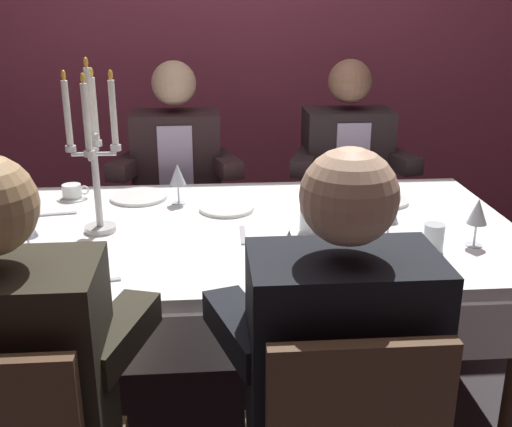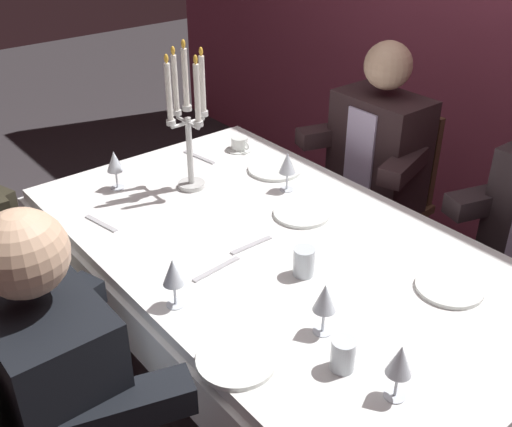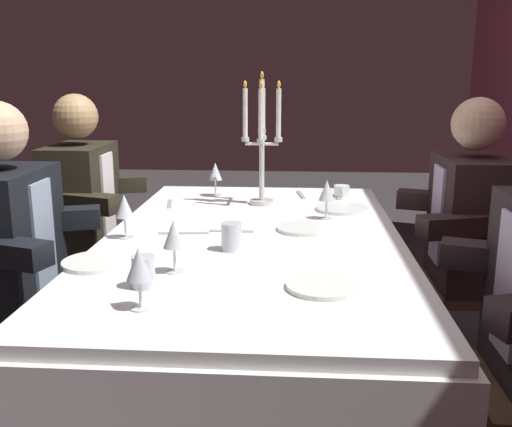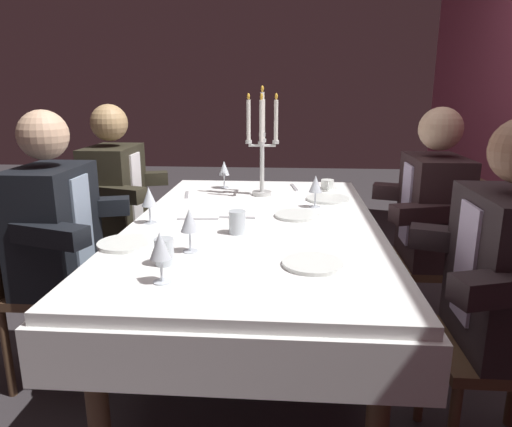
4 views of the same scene
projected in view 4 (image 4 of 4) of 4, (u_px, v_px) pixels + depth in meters
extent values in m
plane|color=#322E30|center=(255.00, 364.00, 2.32)|extent=(12.00, 12.00, 0.00)
cube|color=white|center=(255.00, 225.00, 2.13)|extent=(1.90, 1.10, 0.04)
cube|color=white|center=(255.00, 248.00, 2.16)|extent=(1.94, 1.14, 0.18)
cylinder|color=brown|center=(199.00, 242.00, 3.06)|extent=(0.07, 0.07, 0.70)
cylinder|color=brown|center=(98.00, 410.00, 1.46)|extent=(0.07, 0.07, 0.70)
cylinder|color=brown|center=(331.00, 245.00, 3.00)|extent=(0.07, 0.07, 0.70)
cylinder|color=brown|center=(377.00, 424.00, 1.40)|extent=(0.07, 0.07, 0.70)
cylinder|color=silver|center=(262.00, 193.00, 2.65)|extent=(0.11, 0.11, 0.02)
cylinder|color=silver|center=(262.00, 167.00, 2.61)|extent=(0.02, 0.02, 0.28)
cylinder|color=silver|center=(262.00, 134.00, 2.56)|extent=(0.04, 0.04, 0.02)
cylinder|color=white|center=(262.00, 113.00, 2.53)|extent=(0.02, 0.02, 0.22)
ellipsoid|color=yellow|center=(262.00, 89.00, 2.50)|extent=(0.02, 0.02, 0.03)
cylinder|color=silver|center=(262.00, 146.00, 2.54)|extent=(0.07, 0.01, 0.01)
cylinder|color=silver|center=(261.00, 143.00, 2.50)|extent=(0.04, 0.04, 0.02)
cylinder|color=white|center=(261.00, 121.00, 2.47)|extent=(0.02, 0.02, 0.22)
ellipsoid|color=yellow|center=(261.00, 97.00, 2.44)|extent=(0.02, 0.02, 0.03)
cylinder|color=silver|center=(269.00, 146.00, 2.57)|extent=(0.01, 0.07, 0.01)
cylinder|color=silver|center=(276.00, 142.00, 2.57)|extent=(0.04, 0.04, 0.02)
cylinder|color=white|center=(276.00, 120.00, 2.54)|extent=(0.02, 0.02, 0.22)
ellipsoid|color=yellow|center=(276.00, 96.00, 2.50)|extent=(0.02, 0.02, 0.03)
cylinder|color=silver|center=(263.00, 145.00, 2.61)|extent=(0.07, 0.01, 0.01)
cylinder|color=silver|center=(263.00, 140.00, 2.64)|extent=(0.04, 0.04, 0.02)
cylinder|color=white|center=(263.00, 119.00, 2.61)|extent=(0.02, 0.02, 0.22)
ellipsoid|color=yellow|center=(263.00, 96.00, 2.58)|extent=(0.02, 0.02, 0.03)
cylinder|color=silver|center=(255.00, 145.00, 2.58)|extent=(0.01, 0.07, 0.01)
cylinder|color=silver|center=(249.00, 142.00, 2.58)|extent=(0.04, 0.04, 0.02)
cylinder|color=white|center=(249.00, 120.00, 2.55)|extent=(0.02, 0.02, 0.22)
ellipsoid|color=yellow|center=(248.00, 96.00, 2.51)|extent=(0.02, 0.02, 0.03)
cylinder|color=white|center=(328.00, 199.00, 2.53)|extent=(0.23, 0.23, 0.01)
cylinder|color=white|center=(297.00, 215.00, 2.20)|extent=(0.21, 0.21, 0.01)
cylinder|color=white|center=(126.00, 243.00, 1.80)|extent=(0.22, 0.22, 0.01)
cylinder|color=white|center=(313.00, 263.00, 1.59)|extent=(0.21, 0.21, 0.01)
cylinder|color=silver|center=(315.00, 207.00, 2.37)|extent=(0.06, 0.06, 0.00)
cylinder|color=silver|center=(315.00, 199.00, 2.36)|extent=(0.01, 0.01, 0.07)
cone|color=silver|center=(316.00, 184.00, 2.34)|extent=(0.07, 0.07, 0.08)
cylinder|color=maroon|center=(315.00, 189.00, 2.35)|extent=(0.04, 0.04, 0.03)
cylinder|color=silver|center=(191.00, 251.00, 1.73)|extent=(0.06, 0.06, 0.00)
cylinder|color=silver|center=(190.00, 241.00, 1.71)|extent=(0.01, 0.01, 0.07)
cone|color=silver|center=(189.00, 220.00, 1.69)|extent=(0.07, 0.07, 0.08)
cylinder|color=silver|center=(151.00, 223.00, 2.09)|extent=(0.06, 0.06, 0.00)
cylinder|color=silver|center=(150.00, 214.00, 2.08)|extent=(0.01, 0.01, 0.07)
cone|color=silver|center=(149.00, 197.00, 2.06)|extent=(0.07, 0.07, 0.08)
cylinder|color=#E0D172|center=(149.00, 202.00, 2.07)|extent=(0.04, 0.04, 0.03)
cylinder|color=silver|center=(224.00, 188.00, 2.84)|extent=(0.06, 0.06, 0.00)
cylinder|color=silver|center=(224.00, 181.00, 2.83)|extent=(0.01, 0.01, 0.07)
cone|color=silver|center=(224.00, 168.00, 2.81)|extent=(0.07, 0.07, 0.08)
cylinder|color=maroon|center=(224.00, 172.00, 2.82)|extent=(0.04, 0.04, 0.03)
cylinder|color=silver|center=(162.00, 282.00, 1.45)|extent=(0.06, 0.06, 0.00)
cylinder|color=silver|center=(161.00, 270.00, 1.44)|extent=(0.01, 0.01, 0.07)
cone|color=silver|center=(160.00, 245.00, 1.42)|extent=(0.07, 0.07, 0.08)
cylinder|color=maroon|center=(161.00, 253.00, 1.43)|extent=(0.04, 0.04, 0.03)
cylinder|color=silver|center=(237.00, 222.00, 1.93)|extent=(0.07, 0.07, 0.10)
cylinder|color=silver|center=(164.00, 252.00, 1.59)|extent=(0.07, 0.07, 0.09)
cylinder|color=white|center=(327.00, 189.00, 2.79)|extent=(0.12, 0.12, 0.01)
cylinder|color=white|center=(327.00, 184.00, 2.78)|extent=(0.08, 0.08, 0.05)
torus|color=white|center=(328.00, 185.00, 2.73)|extent=(0.04, 0.01, 0.04)
cube|color=#B7B7BC|center=(294.00, 187.00, 2.84)|extent=(0.19, 0.05, 0.01)
cube|color=#B7B7BC|center=(237.00, 218.00, 2.17)|extent=(0.02, 0.17, 0.01)
cube|color=#B7B7BC|center=(198.00, 219.00, 2.15)|extent=(0.04, 0.19, 0.01)
cube|color=#B7B7BC|center=(187.00, 195.00, 2.64)|extent=(0.17, 0.05, 0.01)
cylinder|color=brown|center=(140.00, 286.00, 2.72)|extent=(0.04, 0.04, 0.42)
cylinder|color=brown|center=(158.00, 264.00, 3.07)|extent=(0.04, 0.04, 0.42)
cylinder|color=brown|center=(80.00, 285.00, 2.74)|extent=(0.04, 0.04, 0.42)
cylinder|color=brown|center=(104.00, 263.00, 3.09)|extent=(0.04, 0.04, 0.42)
cube|color=brown|center=(118.00, 239.00, 2.85)|extent=(0.42, 0.42, 0.04)
cube|color=brown|center=(84.00, 200.00, 2.80)|extent=(0.38, 0.04, 0.44)
cube|color=#2A271C|center=(115.00, 192.00, 2.77)|extent=(0.42, 0.26, 0.54)
cube|color=white|center=(137.00, 187.00, 2.75)|extent=(0.16, 0.01, 0.40)
sphere|color=tan|center=(109.00, 123.00, 2.67)|extent=(0.21, 0.21, 0.21)
cube|color=#2A271C|center=(117.00, 194.00, 2.54)|extent=(0.19, 0.34, 0.08)
cube|color=#2A271C|center=(142.00, 179.00, 2.97)|extent=(0.19, 0.34, 0.08)
cylinder|color=brown|center=(383.00, 289.00, 2.68)|extent=(0.04, 0.04, 0.42)
cylinder|color=brown|center=(396.00, 319.00, 2.34)|extent=(0.04, 0.04, 0.42)
cylinder|color=brown|center=(447.00, 291.00, 2.66)|extent=(0.04, 0.04, 0.42)
cylinder|color=brown|center=(470.00, 321.00, 2.31)|extent=(0.04, 0.04, 0.42)
cube|color=brown|center=(427.00, 263.00, 2.44)|extent=(0.42, 0.42, 0.04)
cube|color=brown|center=(470.00, 220.00, 2.36)|extent=(0.38, 0.04, 0.44)
cube|color=#2F1F21|center=(433.00, 210.00, 2.36)|extent=(0.42, 0.26, 0.54)
cube|color=silver|center=(406.00, 204.00, 2.37)|extent=(0.16, 0.01, 0.40)
sphere|color=#D7AE8A|center=(441.00, 129.00, 2.26)|extent=(0.21, 0.21, 0.21)
cube|color=#2F1F21|center=(403.00, 192.00, 2.57)|extent=(0.19, 0.34, 0.08)
cube|color=#2F1F21|center=(425.00, 213.00, 2.15)|extent=(0.19, 0.34, 0.08)
cylinder|color=brown|center=(87.00, 356.00, 2.01)|extent=(0.04, 0.04, 0.42)
cylinder|color=brown|center=(117.00, 317.00, 2.36)|extent=(0.04, 0.04, 0.42)
cylinder|color=brown|center=(7.00, 353.00, 2.03)|extent=(0.04, 0.04, 0.42)
cylinder|color=brown|center=(48.00, 314.00, 2.38)|extent=(0.04, 0.04, 0.42)
cube|color=brown|center=(61.00, 288.00, 2.14)|extent=(0.42, 0.42, 0.04)
cube|color=brown|center=(14.00, 237.00, 2.09)|extent=(0.38, 0.04, 0.44)
cube|color=black|center=(54.00, 228.00, 2.06)|extent=(0.42, 0.26, 0.54)
cube|color=#8C9FB6|center=(83.00, 222.00, 2.04)|extent=(0.16, 0.01, 0.40)
sphere|color=#D9AF8B|center=(43.00, 135.00, 1.96)|extent=(0.21, 0.21, 0.21)
cube|color=black|center=(50.00, 234.00, 1.83)|extent=(0.19, 0.34, 0.08)
cube|color=black|center=(95.00, 207.00, 2.26)|extent=(0.19, 0.34, 0.08)
cylinder|color=brown|center=(422.00, 375.00, 1.88)|extent=(0.04, 0.04, 0.42)
cube|color=brown|center=(494.00, 350.00, 1.63)|extent=(0.42, 0.42, 0.04)
cube|color=#292022|center=(506.00, 272.00, 1.56)|extent=(0.42, 0.26, 0.54)
cube|color=#BBABCB|center=(465.00, 263.00, 1.56)|extent=(0.16, 0.01, 0.40)
cube|color=#292022|center=(454.00, 240.00, 1.77)|extent=(0.19, 0.34, 0.08)
cube|color=#292022|center=(506.00, 287.00, 1.34)|extent=(0.19, 0.34, 0.08)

